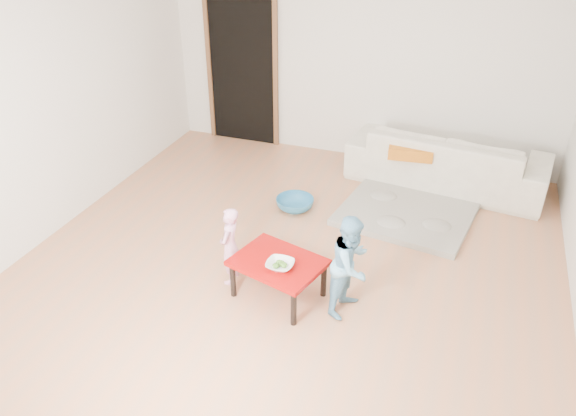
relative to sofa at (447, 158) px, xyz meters
The scene contains 13 objects.
floor 2.40m from the sofa, 120.35° to the right, with size 5.00×5.00×0.01m, color #C27D53.
back_wall 1.61m from the sofa, 159.45° to the left, with size 5.00×0.02×2.60m, color white.
left_wall 4.34m from the sofa, 151.01° to the right, with size 0.02×5.00×2.60m, color white.
doorway 2.92m from the sofa, behind, with size 1.02×0.08×2.11m, color brown, non-canonical shape.
sofa is the anchor object (origin of this frame).
cushion 0.51m from the sofa, 147.09° to the right, with size 0.50×0.44×0.13m, color orange.
red_table 2.91m from the sofa, 113.10° to the right, with size 0.74×0.56×0.37m, color #980A08, non-canonical shape.
bowl 2.97m from the sofa, 111.53° to the right, with size 0.23×0.23×0.06m, color white.
broccoli 2.97m from the sofa, 111.53° to the right, with size 0.12×0.12×0.06m, color #2D5919, non-canonical shape.
child_pink 3.07m from the sofa, 121.79° to the right, with size 0.27×0.18×0.75m, color pink.
child_blue 2.68m from the sofa, 101.09° to the right, with size 0.44×0.34×0.90m, color #559BC5.
basin 1.93m from the sofa, 141.31° to the right, with size 0.42×0.42×0.13m, color teal.
blanket 1.05m from the sofa, 107.69° to the right, with size 1.36×1.13×0.07m, color gray, non-canonical shape.
Camera 1 is at (1.45, -4.26, 3.17)m, focal length 35.00 mm.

